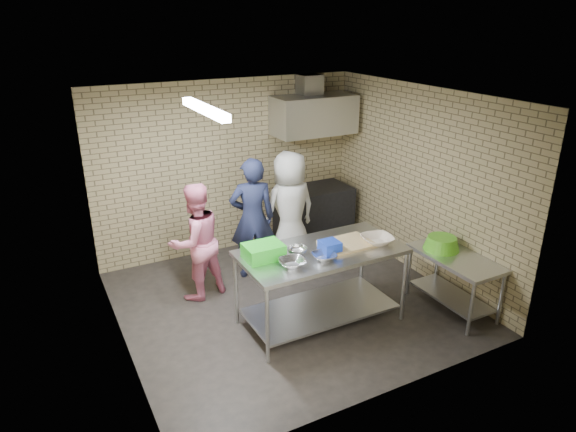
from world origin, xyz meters
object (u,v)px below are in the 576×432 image
at_px(blue_tub, 330,247).
at_px(woman_white, 290,210).
at_px(green_basin, 442,243).
at_px(stove, 314,214).
at_px(prep_table, 321,286).
at_px(bottle_green, 332,116).
at_px(man_navy, 252,218).
at_px(woman_pink, 196,242).
at_px(green_crate, 263,251).
at_px(side_counter, 453,283).

xyz_separation_m(blue_tub, woman_white, (0.36, 1.66, -0.17)).
bearing_deg(green_basin, stove, 99.76).
relative_size(prep_table, bottle_green, 13.04).
xyz_separation_m(prep_table, blue_tub, (0.05, -0.10, 0.56)).
distance_m(stove, man_navy, 1.65).
bearing_deg(blue_tub, woman_pink, 129.79).
bearing_deg(prep_table, woman_white, 75.48).
relative_size(green_crate, bottle_green, 2.90).
distance_m(stove, green_basin, 2.57).
distance_m(green_basin, man_navy, 2.58).
distance_m(green_crate, blue_tub, 0.78).
bearing_deg(side_counter, man_navy, 132.52).
xyz_separation_m(side_counter, woman_white, (-1.25, 2.10, 0.51)).
height_order(green_basin, woman_white, woman_white).
height_order(side_counter, green_crate, green_crate).
xyz_separation_m(prep_table, green_basin, (1.64, -0.28, 0.35)).
relative_size(blue_tub, woman_white, 0.12).
height_order(man_navy, woman_pink, man_navy).
bearing_deg(prep_table, bottle_green, 56.03).
distance_m(green_basin, woman_pink, 3.19).
xyz_separation_m(blue_tub, man_navy, (-0.27, 1.61, -0.16)).
distance_m(prep_table, woman_white, 1.66).
distance_m(green_crate, woman_white, 1.83).
xyz_separation_m(woman_pink, woman_white, (1.53, 0.25, 0.09)).
bearing_deg(green_crate, green_basin, -9.79).
distance_m(blue_tub, bottle_green, 3.17).
distance_m(prep_table, woman_pink, 1.76).
xyz_separation_m(green_basin, woman_white, (-1.23, 1.85, 0.05)).
bearing_deg(green_basin, man_navy, 135.95).
height_order(prep_table, woman_white, woman_white).
distance_m(blue_tub, woman_pink, 1.85).
bearing_deg(bottle_green, green_crate, -135.22).
bearing_deg(stove, woman_pink, -158.78).
bearing_deg(side_counter, woman_pink, 146.44).
height_order(prep_table, stove, prep_table).
height_order(green_basin, man_navy, man_navy).
bearing_deg(man_navy, green_crate, 85.87).
bearing_deg(blue_tub, prep_table, 116.57).
bearing_deg(man_navy, woman_pink, 27.38).
relative_size(blue_tub, woman_pink, 0.14).
relative_size(green_crate, man_navy, 0.25).
height_order(side_counter, woman_pink, woman_pink).
distance_m(bottle_green, woman_pink, 3.25).
bearing_deg(prep_table, man_navy, 98.30).
xyz_separation_m(prep_table, stove, (1.21, 2.22, -0.04)).
bearing_deg(green_basin, prep_table, 170.18).
relative_size(side_counter, green_crate, 2.76).
xyz_separation_m(side_counter, green_crate, (-2.36, 0.65, 0.69)).
relative_size(prep_table, woman_pink, 1.23).
distance_m(prep_table, stove, 2.52).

